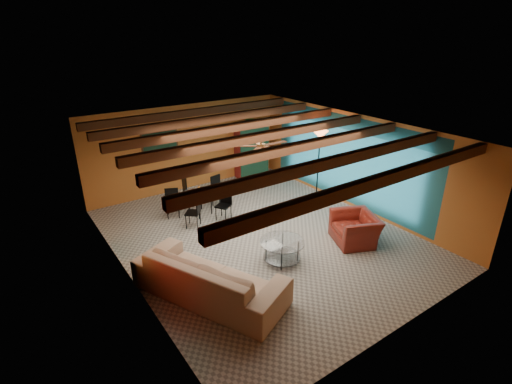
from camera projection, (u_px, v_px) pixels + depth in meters
room at (258, 145)px, 8.87m from camera, size 6.52×8.01×2.71m
sofa at (210, 277)px, 7.41m from camera, size 2.33×3.23×0.88m
armchair at (355, 228)px, 9.36m from camera, size 1.31×1.39×0.71m
coffee_table at (282, 251)px, 8.61m from camera, size 1.08×1.08×0.51m
dining_table at (200, 199)px, 10.71m from camera, size 2.11×2.11×0.92m
armoire at (250, 152)px, 13.31m from camera, size 1.08×0.63×1.79m
floor_lamp at (318, 167)px, 11.30m from camera, size 0.58×0.58×2.17m
ceiling_fan at (261, 146)px, 8.79m from camera, size 1.50×1.50×0.44m
painting at (160, 143)px, 11.58m from camera, size 1.05×0.03×0.65m
potted_plant at (250, 118)px, 12.86m from camera, size 0.56×0.52×0.52m
vase at (199, 180)px, 10.49m from camera, size 0.24×0.24×0.19m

